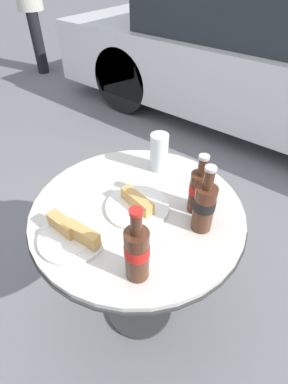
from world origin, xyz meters
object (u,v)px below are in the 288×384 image
(cola_bottle_right, at_px, (199,190))
(drinking_glass, at_px, (159,154))
(cola_bottle_left, at_px, (204,206))
(lunch_plate_far, at_px, (73,234))
(bistro_table, at_px, (138,233))
(cola_bottle_center, at_px, (137,252))
(lunch_plate_near, at_px, (137,205))

(cola_bottle_right, height_order, drinking_glass, cola_bottle_right)
(cola_bottle_left, bearing_deg, lunch_plate_far, -134.79)
(bistro_table, relative_size, drinking_glass, 4.91)
(drinking_glass, bearing_deg, cola_bottle_center, -60.14)
(cola_bottle_left, bearing_deg, drinking_glass, 149.84)
(bistro_table, relative_size, cola_bottle_right, 3.41)
(cola_bottle_left, xyz_separation_m, lunch_plate_near, (-0.22, -0.06, -0.08))
(bistro_table, height_order, drinking_glass, drinking_glass)
(cola_bottle_right, xyz_separation_m, lunch_plate_far, (-0.24, -0.36, -0.07))
(cola_bottle_right, xyz_separation_m, drinking_glass, (-0.25, 0.11, -0.02))
(bistro_table, height_order, cola_bottle_left, cola_bottle_left)
(lunch_plate_far, bearing_deg, drinking_glass, 91.49)
(cola_bottle_center, bearing_deg, lunch_plate_near, 129.62)
(cola_bottle_right, bearing_deg, lunch_plate_near, -142.59)
(cola_bottle_right, xyz_separation_m, lunch_plate_near, (-0.17, -0.13, -0.07))
(cola_bottle_center, xyz_separation_m, lunch_plate_far, (-0.25, -0.02, -0.08))
(drinking_glass, bearing_deg, cola_bottle_left, -30.16)
(cola_bottle_right, distance_m, lunch_plate_near, 0.22)
(cola_bottle_left, bearing_deg, cola_bottle_right, 130.79)
(cola_bottle_right, bearing_deg, cola_bottle_left, -49.21)
(lunch_plate_near, bearing_deg, cola_bottle_left, 15.65)
(cola_bottle_center, relative_size, drinking_glass, 1.62)
(cola_bottle_right, relative_size, cola_bottle_center, 0.89)
(cola_bottle_left, xyz_separation_m, drinking_glass, (-0.31, 0.18, -0.03))
(lunch_plate_near, height_order, lunch_plate_far, lunch_plate_far)
(cola_bottle_center, height_order, drinking_glass, cola_bottle_center)
(bistro_table, bearing_deg, lunch_plate_far, -107.16)
(cola_bottle_left, distance_m, lunch_plate_near, 0.24)
(cola_bottle_left, height_order, drinking_glass, cola_bottle_left)
(cola_bottle_left, xyz_separation_m, cola_bottle_right, (-0.06, 0.06, -0.01))
(cola_bottle_left, relative_size, cola_bottle_right, 1.09)
(cola_bottle_center, distance_m, lunch_plate_far, 0.26)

